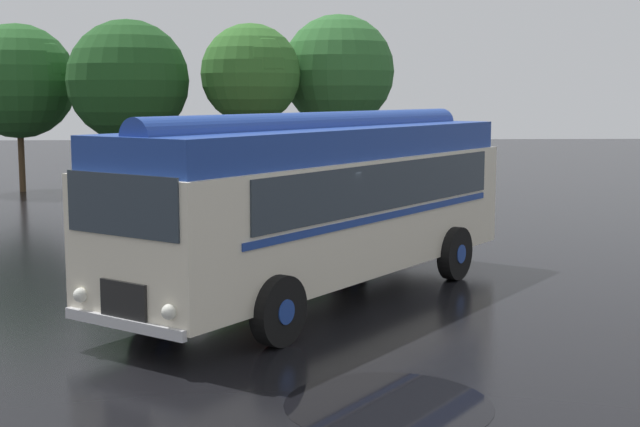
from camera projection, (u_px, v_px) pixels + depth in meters
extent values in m
plane|color=black|center=(289.00, 301.00, 16.53)|extent=(120.00, 120.00, 0.00)
cube|color=silver|center=(324.00, 214.00, 16.62)|extent=(8.06, 9.46, 2.10)
cube|color=#1E3D93|center=(324.00, 142.00, 16.44)|extent=(7.78, 9.18, 0.56)
cylinder|color=#1E3D93|center=(324.00, 128.00, 16.41)|extent=(6.25, 7.91, 0.60)
cube|color=#2D3842|center=(391.00, 186.00, 16.07)|extent=(4.89, 6.38, 0.84)
cube|color=#2D3842|center=(279.00, 178.00, 17.50)|extent=(4.89, 6.38, 0.84)
cube|color=#1E3D93|center=(388.00, 216.00, 16.06)|extent=(5.00, 6.53, 0.12)
cube|color=#1E3D93|center=(277.00, 206.00, 17.49)|extent=(5.00, 6.53, 0.12)
cube|color=#2D3842|center=(121.00, 205.00, 12.44)|extent=(1.77, 1.36, 0.88)
cube|color=black|center=(124.00, 301.00, 12.62)|extent=(0.75, 0.59, 0.56)
cube|color=silver|center=(123.00, 324.00, 12.65)|extent=(1.95, 1.52, 0.16)
sphere|color=white|center=(169.00, 312.00, 12.11)|extent=(0.22, 0.22, 0.22)
sphere|color=white|center=(81.00, 295.00, 13.12)|extent=(0.22, 0.22, 0.22)
cylinder|color=black|center=(279.00, 311.00, 13.50)|extent=(0.89, 1.04, 1.10)
cylinder|color=#1E3D93|center=(279.00, 311.00, 13.50)|extent=(0.49, 0.50, 0.39)
cylinder|color=black|center=(156.00, 290.00, 14.96)|extent=(0.89, 1.04, 1.10)
cylinder|color=#1E3D93|center=(156.00, 290.00, 14.96)|extent=(0.49, 0.50, 0.39)
cylinder|color=black|center=(455.00, 253.00, 18.39)|extent=(0.89, 1.04, 1.10)
cylinder|color=#1E3D93|center=(455.00, 253.00, 18.39)|extent=(0.49, 0.50, 0.39)
cylinder|color=black|center=(349.00, 242.00, 19.85)|extent=(0.89, 1.04, 1.10)
cylinder|color=#1E3D93|center=(349.00, 242.00, 19.85)|extent=(0.49, 0.50, 0.39)
cube|color=maroon|center=(262.00, 197.00, 27.42)|extent=(2.15, 4.36, 0.70)
cube|color=maroon|center=(261.00, 175.00, 27.48)|extent=(1.73, 2.33, 0.64)
cube|color=#2D3842|center=(286.00, 175.00, 27.60)|extent=(0.24, 1.92, 0.50)
cube|color=#2D3842|center=(237.00, 175.00, 27.37)|extent=(0.24, 1.92, 0.50)
cylinder|color=black|center=(296.00, 213.00, 26.33)|extent=(0.27, 0.66, 0.64)
cylinder|color=black|center=(236.00, 215.00, 26.06)|extent=(0.27, 0.66, 0.64)
cylinder|color=black|center=(285.00, 203.00, 28.88)|extent=(0.27, 0.66, 0.64)
cylinder|color=black|center=(231.00, 204.00, 28.61)|extent=(0.27, 0.66, 0.64)
cube|color=#B7BABF|center=(365.00, 197.00, 27.45)|extent=(1.99, 4.31, 0.70)
cube|color=#B7BABF|center=(364.00, 175.00, 27.51)|extent=(1.64, 2.28, 0.64)
cube|color=#2D3842|center=(388.00, 175.00, 27.59)|extent=(0.16, 1.93, 0.50)
cube|color=#2D3842|center=(340.00, 175.00, 27.42)|extent=(0.16, 1.93, 0.50)
cylinder|color=black|center=(402.00, 213.00, 26.31)|extent=(0.24, 0.65, 0.64)
cylinder|color=black|center=(343.00, 214.00, 26.11)|extent=(0.24, 0.65, 0.64)
cylinder|color=black|center=(385.00, 203.00, 28.88)|extent=(0.24, 0.65, 0.64)
cylinder|color=black|center=(331.00, 204.00, 28.67)|extent=(0.24, 0.65, 0.64)
cylinder|color=#4C3823|center=(22.00, 158.00, 35.08)|extent=(0.24, 0.24, 2.66)
sphere|color=#235623|center=(18.00, 81.00, 34.68)|extent=(4.45, 4.45, 4.45)
sphere|color=#235623|center=(31.00, 74.00, 34.41)|extent=(3.13, 3.13, 3.13)
cylinder|color=#4C3823|center=(130.00, 161.00, 33.58)|extent=(0.37, 0.37, 2.62)
sphere|color=#1E4C1E|center=(128.00, 81.00, 33.18)|extent=(4.54, 4.54, 4.54)
sphere|color=#1E4C1E|center=(124.00, 80.00, 33.53)|extent=(3.18, 3.18, 3.18)
cylinder|color=#4C3823|center=(251.00, 154.00, 33.76)|extent=(0.32, 0.32, 3.18)
sphere|color=#336B28|center=(251.00, 74.00, 33.36)|extent=(3.75, 3.75, 3.75)
sphere|color=#336B28|center=(255.00, 69.00, 33.01)|extent=(2.95, 2.95, 2.95)
cylinder|color=#4C3823|center=(338.00, 152.00, 35.69)|extent=(0.36, 0.36, 3.05)
sphere|color=#2D662D|center=(338.00, 71.00, 35.27)|extent=(4.46, 4.46, 4.46)
sphere|color=#2D662D|center=(347.00, 65.00, 35.20)|extent=(3.31, 3.31, 3.31)
cylinder|color=black|center=(388.00, 404.00, 10.99)|extent=(2.60, 2.60, 0.01)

